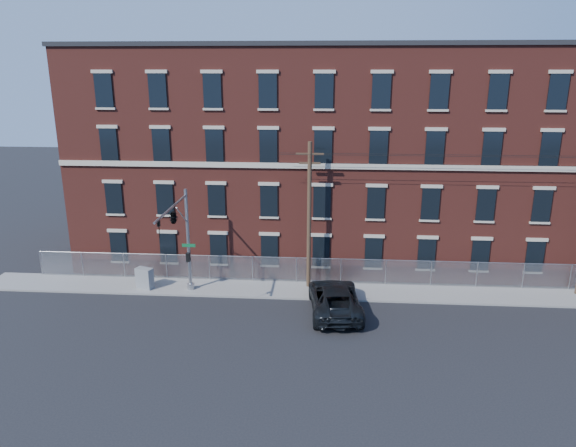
% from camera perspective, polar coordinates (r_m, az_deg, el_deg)
% --- Properties ---
extents(ground, '(140.00, 140.00, 0.00)m').
position_cam_1_polar(ground, '(31.96, -1.80, -10.80)').
color(ground, black).
rests_on(ground, ground).
extents(sidewalk, '(65.00, 3.00, 0.12)m').
position_cam_1_polar(sidewalk, '(37.40, 17.80, -7.32)').
color(sidewalk, gray).
rests_on(sidewalk, ground).
extents(mill_building, '(55.30, 14.32, 16.30)m').
position_cam_1_polar(mill_building, '(43.61, 16.08, 7.27)').
color(mill_building, maroon).
rests_on(mill_building, ground).
extents(chain_link_fence, '(59.06, 0.06, 1.85)m').
position_cam_1_polar(chain_link_fence, '(38.19, 17.49, -5.17)').
color(chain_link_fence, '#A5A8AD').
rests_on(chain_link_fence, ground).
extents(traffic_signal_mast, '(0.90, 6.75, 7.00)m').
position_cam_1_polar(traffic_signal_mast, '(33.06, -11.90, -0.15)').
color(traffic_signal_mast, '#9EA0A5').
rests_on(traffic_signal_mast, ground).
extents(utility_pole_near, '(1.80, 0.28, 10.00)m').
position_cam_1_polar(utility_pole_near, '(35.12, 2.30, 1.10)').
color(utility_pole_near, '#473523').
rests_on(utility_pole_near, ground).
extents(pickup_truck, '(3.56, 6.71, 1.80)m').
position_cam_1_polar(pickup_truck, '(33.17, 5.07, -8.07)').
color(pickup_truck, black).
rests_on(pickup_truck, ground).
extents(utility_cabinet, '(1.28, 0.94, 1.44)m').
position_cam_1_polar(utility_cabinet, '(37.51, -15.23, -5.72)').
color(utility_cabinet, slate).
rests_on(utility_cabinet, sidewalk).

